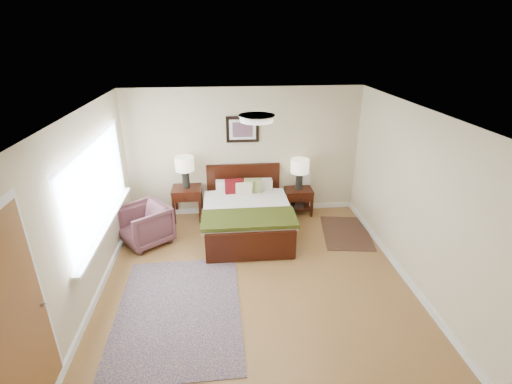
% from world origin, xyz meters
% --- Properties ---
extents(floor, '(5.00, 5.00, 0.00)m').
position_xyz_m(floor, '(0.00, 0.00, 0.00)').
color(floor, '#915E37').
rests_on(floor, ground).
extents(back_wall, '(4.50, 0.04, 2.50)m').
position_xyz_m(back_wall, '(0.00, 2.50, 1.25)').
color(back_wall, '#C5B68F').
rests_on(back_wall, ground).
extents(front_wall, '(4.50, 0.04, 2.50)m').
position_xyz_m(front_wall, '(0.00, -2.50, 1.25)').
color(front_wall, '#C5B68F').
rests_on(front_wall, ground).
extents(left_wall, '(0.04, 5.00, 2.50)m').
position_xyz_m(left_wall, '(-2.25, 0.00, 1.25)').
color(left_wall, '#C5B68F').
rests_on(left_wall, ground).
extents(right_wall, '(0.04, 5.00, 2.50)m').
position_xyz_m(right_wall, '(2.25, 0.00, 1.25)').
color(right_wall, '#C5B68F').
rests_on(right_wall, ground).
extents(ceiling, '(4.50, 5.00, 0.02)m').
position_xyz_m(ceiling, '(0.00, 0.00, 2.50)').
color(ceiling, white).
rests_on(ceiling, back_wall).
extents(window, '(0.11, 2.72, 1.32)m').
position_xyz_m(window, '(-2.20, 0.70, 1.38)').
color(window, silver).
rests_on(window, left_wall).
extents(door, '(0.06, 1.00, 2.18)m').
position_xyz_m(door, '(-2.23, -1.75, 1.07)').
color(door, silver).
rests_on(door, ground).
extents(ceil_fixture, '(0.44, 0.44, 0.08)m').
position_xyz_m(ceil_fixture, '(0.00, 0.00, 2.47)').
color(ceil_fixture, white).
rests_on(ceil_fixture, ceiling).
extents(bed, '(1.57, 1.88, 1.01)m').
position_xyz_m(bed, '(-0.03, 1.58, 0.47)').
color(bed, black).
rests_on(bed, ground).
extents(wall_art, '(0.62, 0.05, 0.50)m').
position_xyz_m(wall_art, '(-0.02, 2.47, 1.72)').
color(wall_art, black).
rests_on(wall_art, back_wall).
extents(nightstand_left, '(0.55, 0.50, 0.66)m').
position_xyz_m(nightstand_left, '(-1.13, 2.25, 0.53)').
color(nightstand_left, black).
rests_on(nightstand_left, ground).
extents(nightstand_right, '(0.54, 0.41, 0.54)m').
position_xyz_m(nightstand_right, '(1.07, 2.26, 0.33)').
color(nightstand_right, black).
rests_on(nightstand_right, ground).
extents(lamp_left, '(0.36, 0.36, 0.61)m').
position_xyz_m(lamp_left, '(-1.13, 2.27, 1.09)').
color(lamp_left, black).
rests_on(lamp_left, nightstand_left).
extents(lamp_right, '(0.36, 0.36, 0.61)m').
position_xyz_m(lamp_right, '(1.07, 2.27, 0.97)').
color(lamp_right, black).
rests_on(lamp_right, nightstand_right).
extents(armchair, '(1.06, 1.06, 0.70)m').
position_xyz_m(armchair, '(-1.80, 1.40, 0.35)').
color(armchair, brown).
rests_on(armchair, ground).
extents(rug_persian, '(1.65, 2.31, 0.01)m').
position_xyz_m(rug_persian, '(-1.08, -0.41, 0.01)').
color(rug_persian, '#0D1544').
rests_on(rug_persian, ground).
extents(rug_navy, '(1.02, 1.37, 0.01)m').
position_xyz_m(rug_navy, '(1.80, 1.39, 0.01)').
color(rug_navy, black).
rests_on(rug_navy, ground).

